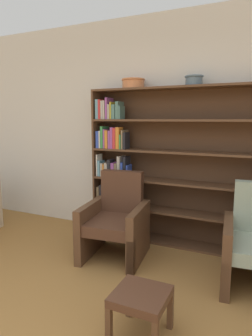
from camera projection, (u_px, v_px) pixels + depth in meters
The scene contains 6 objects.
wall_back at pixel (162, 130), 3.73m from camera, with size 12.00×0.06×2.75m.
bookshelf at pixel (175, 169), 3.55m from camera, with size 2.59×0.30×1.87m.
bowl_slate at pixel (133, 83), 3.59m from camera, with size 0.29×0.29×0.12m.
bowl_sage at pixel (194, 80), 3.29m from camera, with size 0.21×0.21×0.11m.
armchair_leather at pixel (116, 221), 3.30m from camera, with size 0.72×0.75×0.92m.
footstool at pixel (141, 300), 2.06m from camera, with size 0.37×0.37×0.33m.
Camera 1 is at (1.17, -0.77, 1.51)m, focal length 32.00 mm.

